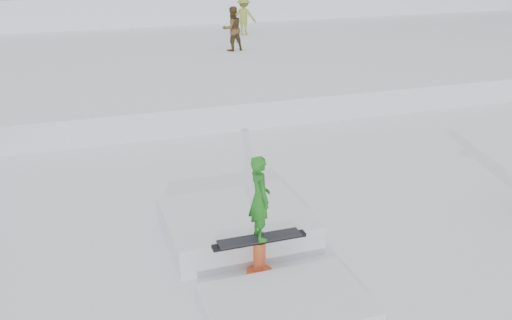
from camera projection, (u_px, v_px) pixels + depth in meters
name	position (u px, v px, depth m)	size (l,w,h in m)	color
ground	(266.00, 262.00, 9.92)	(120.00, 120.00, 0.00)	white
snow_berm	(104.00, 7.00, 35.90)	(60.00, 14.00, 2.40)	white
snow_midrise	(136.00, 62.00, 23.86)	(50.00, 18.00, 0.80)	white
walker_olive	(232.00, 29.00, 23.78)	(0.88, 0.69, 1.82)	#513A1C
walker_ygreen	(244.00, 16.00, 27.68)	(1.16, 0.67, 1.80)	olive
jib_rail_feature	(249.00, 241.00, 9.97)	(2.60, 4.40, 2.11)	white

